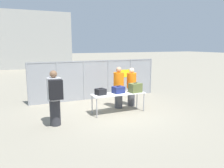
% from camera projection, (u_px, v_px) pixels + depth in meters
% --- Properties ---
extents(ground_plane, '(120.00, 120.00, 0.00)m').
position_uv_depth(ground_plane, '(118.00, 112.00, 8.70)').
color(ground_plane, gray).
extents(fence_section, '(6.42, 0.07, 1.90)m').
position_uv_depth(fence_section, '(97.00, 79.00, 10.73)').
color(fence_section, gray).
rests_on(fence_section, ground_plane).
extents(inspection_table, '(2.13, 0.66, 0.77)m').
position_uv_depth(inspection_table, '(118.00, 95.00, 8.55)').
color(inspection_table, silver).
rests_on(inspection_table, ground_plane).
extents(suitcase_black, '(0.41, 0.40, 0.25)m').
position_uv_depth(suitcase_black, '(101.00, 92.00, 8.31)').
color(suitcase_black, black).
rests_on(suitcase_black, inspection_table).
extents(suitcase_navy, '(0.48, 0.41, 0.28)m').
position_uv_depth(suitcase_navy, '(118.00, 90.00, 8.61)').
color(suitcase_navy, navy).
rests_on(suitcase_navy, inspection_table).
extents(suitcase_olive, '(0.51, 0.40, 0.39)m').
position_uv_depth(suitcase_olive, '(135.00, 88.00, 8.72)').
color(suitcase_olive, '#566033').
rests_on(suitcase_olive, inspection_table).
extents(traveler_hooded, '(0.46, 0.71, 1.84)m').
position_uv_depth(traveler_hooded, '(55.00, 96.00, 7.08)').
color(traveler_hooded, '#2D2D33').
rests_on(traveler_hooded, ground_plane).
extents(security_worker_near, '(0.43, 0.43, 1.75)m').
position_uv_depth(security_worker_near, '(119.00, 87.00, 9.16)').
color(security_worker_near, '#4C4C51').
rests_on(security_worker_near, ground_plane).
extents(security_worker_far, '(0.41, 0.41, 1.67)m').
position_uv_depth(security_worker_far, '(131.00, 86.00, 9.52)').
color(security_worker_far, '#4C4C51').
rests_on(security_worker_far, ground_plane).
extents(utility_trailer, '(3.91, 1.88, 0.68)m').
position_uv_depth(utility_trailer, '(95.00, 85.00, 12.30)').
color(utility_trailer, '#B2B2B7').
rests_on(utility_trailer, ground_plane).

